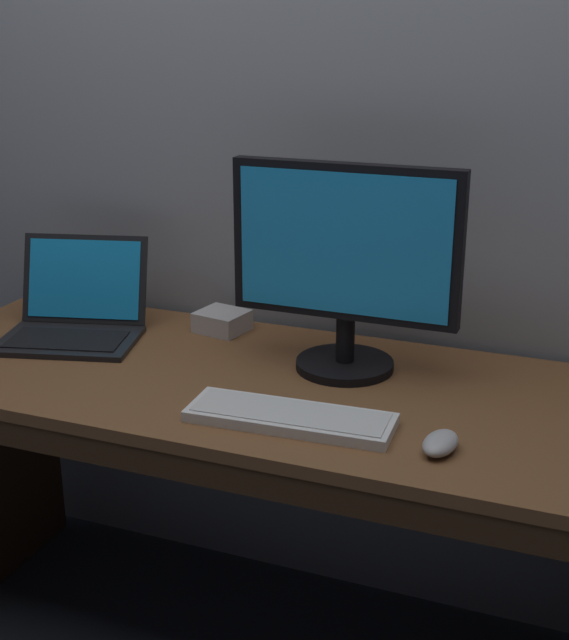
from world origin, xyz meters
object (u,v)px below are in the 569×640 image
Objects in this scene: external_drive_box at (222,321)px; wired_keyboard at (290,417)px; computer_mouse at (440,443)px; laptop_black at (75,316)px; external_monitor at (345,261)px.

wired_keyboard is at bearing -50.97° from external_drive_box.
wired_keyboard is 0.29m from computer_mouse.
laptop_black is 0.77× the size of external_monitor.
computer_mouse is at bearing -34.48° from external_drive_box.
computer_mouse is (0.95, -0.27, -0.03)m from laptop_black.
laptop_black is at bearing -152.82° from external_drive_box.
laptop_black is at bearing 158.49° from wired_keyboard.
external_monitor is 0.45m from external_drive_box.
external_drive_box reaches higher than wired_keyboard.
external_monitor reaches higher than external_drive_box.
computer_mouse is (0.29, -0.01, 0.01)m from wired_keyboard.
computer_mouse is at bearing -46.83° from external_monitor.
external_drive_box is at bearing 27.18° from laptop_black.
external_drive_box is at bearing 154.02° from computer_mouse.
external_drive_box is (0.32, 0.16, -0.03)m from laptop_black.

